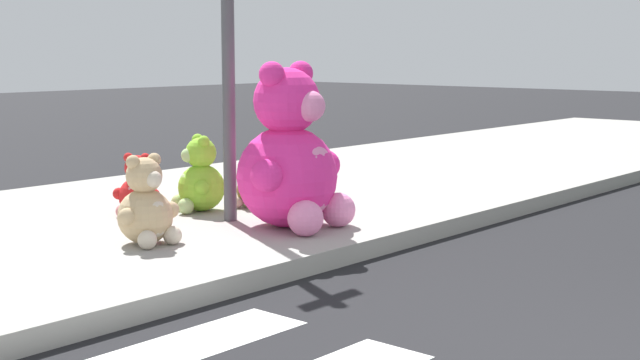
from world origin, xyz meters
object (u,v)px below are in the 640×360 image
object	(u,v)px
plush_yellow	(282,178)
plush_pink_large	(291,162)
sign_pole	(228,20)
plush_brown	(252,185)
plush_tan	(147,208)
plush_lime	(199,181)
plush_red	(137,191)

from	to	relation	value
plush_yellow	plush_pink_large	bearing A→B (deg)	-133.04
sign_pole	plush_brown	size ratio (longest dim) A/B	6.23
sign_pole	plush_brown	distance (m)	1.64
plush_yellow	plush_tan	world-z (taller)	plush_tan
sign_pole	plush_lime	bearing A→B (deg)	76.82
plush_lime	plush_tan	bearing A→B (deg)	-147.27
plush_brown	plush_red	distance (m)	1.07
plush_brown	plush_tan	world-z (taller)	plush_tan
plush_yellow	plush_red	bearing A→B (deg)	163.29
plush_red	plush_yellow	distance (m)	1.47
plush_lime	plush_brown	bearing A→B (deg)	-23.47
sign_pole	plush_red	world-z (taller)	sign_pole
plush_tan	plush_lime	bearing A→B (deg)	32.73
plush_brown	plush_tan	xyz separation A→B (m)	(-1.65, -0.56, 0.07)
plush_pink_large	plush_red	world-z (taller)	plush_pink_large
plush_lime	plush_pink_large	bearing A→B (deg)	-89.85
plush_yellow	plush_lime	xyz separation A→B (m)	(-0.90, 0.18, 0.06)
sign_pole	plush_yellow	bearing A→B (deg)	19.81
sign_pole	plush_red	distance (m)	1.72
plush_red	plush_lime	distance (m)	0.57
sign_pole	plush_yellow	distance (m)	1.84
plush_tan	plush_yellow	bearing A→B (deg)	15.68
sign_pole	plush_brown	world-z (taller)	sign_pole
plush_pink_large	plush_brown	size ratio (longest dim) A/B	2.65
sign_pole	plush_lime	distance (m)	1.53
plush_brown	plush_red	world-z (taller)	plush_red
plush_pink_large	plush_red	distance (m)	1.51
plush_yellow	plush_tan	distance (m)	2.17
sign_pole	plush_tan	distance (m)	1.79
plush_tan	plush_lime	xyz separation A→B (m)	(1.19, 0.76, 0.01)
plush_red	plush_yellow	bearing A→B (deg)	-16.71
plush_brown	plush_red	bearing A→B (deg)	155.31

